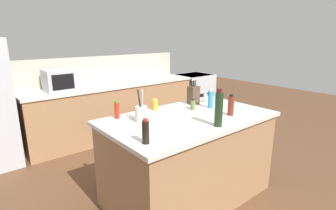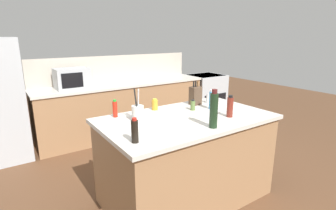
% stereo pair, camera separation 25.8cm
% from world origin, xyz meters
% --- Properties ---
extents(ground_plane, '(14.00, 14.00, 0.00)m').
position_xyz_m(ground_plane, '(0.00, 0.00, 0.00)').
color(ground_plane, brown).
extents(back_counter_run, '(3.06, 0.66, 0.94)m').
position_xyz_m(back_counter_run, '(0.30, 2.20, 0.47)').
color(back_counter_run, '#936B47').
rests_on(back_counter_run, ground_plane).
extents(wall_backsplash, '(3.02, 0.03, 0.46)m').
position_xyz_m(wall_backsplash, '(0.30, 2.52, 1.17)').
color(wall_backsplash, '#B2A899').
rests_on(wall_backsplash, back_counter_run).
extents(kitchen_island, '(1.78, 1.04, 0.94)m').
position_xyz_m(kitchen_island, '(0.00, 0.00, 0.47)').
color(kitchen_island, '#936B47').
rests_on(kitchen_island, ground_plane).
extents(range_oven, '(0.76, 0.65, 0.92)m').
position_xyz_m(range_oven, '(2.25, 2.20, 0.47)').
color(range_oven, '#ADB2B7').
rests_on(range_oven, ground_plane).
extents(microwave, '(0.51, 0.39, 0.32)m').
position_xyz_m(microwave, '(-0.57, 2.20, 1.10)').
color(microwave, '#ADB2B7').
rests_on(microwave, back_counter_run).
extents(knife_block, '(0.13, 0.11, 0.29)m').
position_xyz_m(knife_block, '(0.39, 0.34, 1.05)').
color(knife_block, '#4C3828').
rests_on(knife_block, kitchen_island).
extents(utensil_crock, '(0.12, 0.12, 0.32)m').
position_xyz_m(utensil_crock, '(-0.47, 0.18, 1.02)').
color(utensil_crock, beige).
rests_on(utensil_crock, kitchen_island).
extents(honey_jar, '(0.07, 0.07, 0.13)m').
position_xyz_m(honey_jar, '(-0.14, 0.42, 1.00)').
color(honey_jar, gold).
rests_on(honey_jar, kitchen_island).
extents(wine_bottle, '(0.07, 0.07, 0.36)m').
position_xyz_m(wine_bottle, '(0.00, -0.39, 1.11)').
color(wine_bottle, black).
rests_on(wine_bottle, kitchen_island).
extents(hot_sauce_bottle, '(0.05, 0.05, 0.18)m').
position_xyz_m(hot_sauce_bottle, '(-0.61, 0.42, 1.03)').
color(hot_sauce_bottle, red).
rests_on(hot_sauce_bottle, kitchen_island).
extents(soy_sauce_bottle, '(0.06, 0.06, 0.20)m').
position_xyz_m(soy_sauce_bottle, '(-0.75, -0.29, 1.04)').
color(soy_sauce_bottle, black).
rests_on(soy_sauce_bottle, kitchen_island).
extents(vinegar_bottle, '(0.06, 0.06, 0.23)m').
position_xyz_m(vinegar_bottle, '(0.37, -0.24, 1.05)').
color(vinegar_bottle, maroon).
rests_on(vinegar_bottle, kitchen_island).
extents(spice_jar_oregano, '(0.05, 0.05, 0.12)m').
position_xyz_m(spice_jar_oregano, '(0.21, 0.16, 1.00)').
color(spice_jar_oregano, '#567038').
rests_on(spice_jar_oregano, kitchen_island).
extents(dish_soap_bottle, '(0.06, 0.06, 0.22)m').
position_xyz_m(dish_soap_bottle, '(0.42, 0.08, 1.05)').
color(dish_soap_bottle, '#3384BC').
rests_on(dish_soap_bottle, kitchen_island).
extents(salt_shaker, '(0.05, 0.05, 0.11)m').
position_xyz_m(salt_shaker, '(0.59, 0.32, 0.99)').
color(salt_shaker, silver).
rests_on(salt_shaker, kitchen_island).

